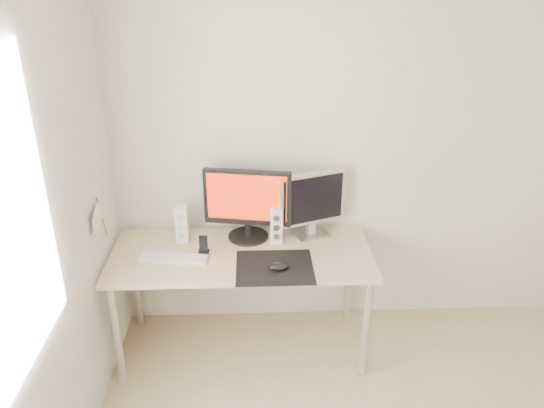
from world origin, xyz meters
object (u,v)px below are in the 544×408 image
main_monitor (247,202)px  speaker_left (182,224)px  second_monitor (312,202)px  desk (242,263)px  mouse (278,267)px  phone_dock (204,248)px  speaker_right (276,225)px  keyboard (174,258)px

main_monitor → speaker_left: (-0.42, -0.02, -0.14)m
main_monitor → second_monitor: 0.41m
desk → speaker_left: speaker_left is taller
mouse → phone_dock: phone_dock is taller
phone_dock → second_monitor: bearing=16.5°
desk → phone_dock: 0.26m
main_monitor → speaker_left: size_ratio=2.31×
second_monitor → speaker_left: (-0.82, -0.04, -0.12)m
main_monitor → speaker_right: (0.18, -0.05, -0.14)m
mouse → keyboard: mouse is taller
mouse → speaker_right: bearing=89.4°
speaker_left → mouse: bearing=-32.9°
main_monitor → phone_dock: main_monitor is taller
speaker_left → speaker_right: size_ratio=1.00×
second_monitor → keyboard: second_monitor is taller
second_monitor → speaker_left: second_monitor is taller
desk → main_monitor: main_monitor is taller
mouse → phone_dock: size_ratio=0.93×
main_monitor → second_monitor: main_monitor is taller
speaker_right → phone_dock: speaker_right is taller
mouse → second_monitor: size_ratio=0.25×
mouse → main_monitor: main_monitor is taller
main_monitor → speaker_right: bearing=-16.0°
main_monitor → keyboard: 0.57m
second_monitor → speaker_left: 0.83m
main_monitor → speaker_left: 0.44m
keyboard → main_monitor: bearing=29.1°
speaker_right → mouse: bearing=-90.6°
speaker_left → keyboard: speaker_left is taller
mouse → second_monitor: second_monitor is taller
desk → speaker_left: size_ratio=6.74×
desk → keyboard: keyboard is taller
speaker_right → desk: bearing=-150.3°
desk → second_monitor: second_monitor is taller
speaker_left → second_monitor: bearing=2.4°
main_monitor → second_monitor: (0.41, 0.02, -0.01)m
speaker_right → main_monitor: bearing=164.0°
mouse → keyboard: (-0.62, 0.15, -0.02)m
speaker_right → phone_dock: bearing=-163.6°
speaker_left → speaker_right: same height
desk → speaker_right: 0.32m
keyboard → phone_dock: 0.19m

